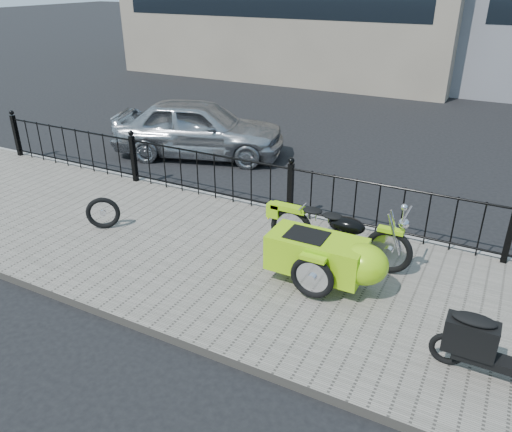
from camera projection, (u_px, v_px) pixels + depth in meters
The scene contains 8 objects.
ground at pixel (256, 253), 7.94m from camera, with size 120.00×120.00×0.00m, color black.
sidewalk at pixel (240, 264), 7.51m from camera, with size 30.00×3.80×0.12m, color slate.
curb at pixel (293, 214), 9.06m from camera, with size 30.00×0.10×0.12m, color gray.
iron_fence at pixel (290, 190), 8.72m from camera, with size 14.11×0.11×1.08m.
motorcycle_sidecar at pixel (332, 252), 6.77m from camera, with size 2.28×1.48×0.98m.
scooter at pixel (494, 348), 5.17m from camera, with size 1.46×0.43×0.99m.
spare_tire at pixel (103, 213), 8.32m from camera, with size 0.56×0.56×0.08m, color black.
sedan_car at pixel (199, 128), 11.87m from camera, with size 1.63×4.05×1.38m, color #A2A5A9.
Camera 1 is at (3.20, -6.09, 4.00)m, focal length 35.00 mm.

